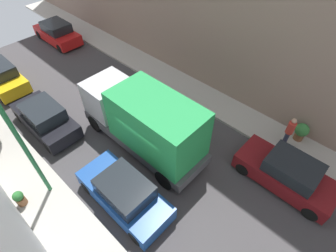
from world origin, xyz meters
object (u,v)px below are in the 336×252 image
(parked_car_right_2, at_px, (57,33))
(pedestrian, at_px, (289,131))
(potted_plant_0, at_px, (19,198))
(parked_car_left_2, at_px, (124,193))
(parked_car_left_3, at_px, (45,118))
(parked_car_right_1, at_px, (287,173))
(delivery_truck, at_px, (144,121))
(parked_car_left_4, at_px, (1,76))
(lamp_post, at_px, (13,129))
(potted_plant_5, at_px, (301,131))

(parked_car_right_2, xyz_separation_m, pedestrian, (2.05, -17.75, 0.35))
(potted_plant_0, bearing_deg, parked_car_left_2, -45.16)
(parked_car_left_2, distance_m, parked_car_left_3, 6.35)
(parked_car_right_2, bearing_deg, parked_car_right_1, -90.00)
(parked_car_right_2, bearing_deg, potted_plant_0, -126.52)
(parked_car_left_3, relative_size, potted_plant_0, 5.39)
(parked_car_right_2, bearing_deg, delivery_truck, -101.93)
(parked_car_left_3, xyz_separation_m, pedestrian, (7.45, -9.73, 0.35))
(parked_car_left_4, xyz_separation_m, lamp_post, (-1.90, -8.97, 3.24))
(delivery_truck, bearing_deg, parked_car_left_4, 104.84)
(parked_car_left_4, height_order, parked_car_right_2, same)
(parked_car_left_2, bearing_deg, parked_car_left_3, 90.00)
(parked_car_left_2, relative_size, potted_plant_0, 5.39)
(parked_car_right_1, xyz_separation_m, delivery_truck, (-2.70, 5.94, 1.07))
(parked_car_right_1, distance_m, pedestrian, 2.29)
(potted_plant_5, bearing_deg, delivery_truck, 136.11)
(parked_car_left_2, bearing_deg, lamp_post, 124.09)
(parked_car_right_2, height_order, potted_plant_5, parked_car_right_2)
(parked_car_left_3, distance_m, delivery_truck, 5.57)
(delivery_truck, height_order, lamp_post, lamp_post)
(parked_car_left_3, bearing_deg, pedestrian, -52.56)
(delivery_truck, bearing_deg, parked_car_right_2, 78.07)
(parked_car_left_4, bearing_deg, potted_plant_0, -108.94)
(potted_plant_0, height_order, potted_plant_5, potted_plant_5)
(pedestrian, height_order, lamp_post, lamp_post)
(parked_car_left_2, distance_m, parked_car_right_2, 15.35)
(parked_car_right_1, height_order, parked_car_right_2, same)
(delivery_truck, height_order, potted_plant_0, delivery_truck)
(parked_car_right_2, xyz_separation_m, delivery_truck, (-2.70, -12.78, 1.07))
(parked_car_left_2, xyz_separation_m, parked_car_left_3, (0.00, 6.35, 0.00))
(pedestrian, bearing_deg, parked_car_right_1, -154.79)
(potted_plant_5, xyz_separation_m, lamp_post, (-10.16, 6.56, 3.26))
(parked_car_right_2, height_order, lamp_post, lamp_post)
(parked_car_left_4, bearing_deg, pedestrian, -63.83)
(parked_car_left_4, relative_size, potted_plant_5, 4.28)
(delivery_truck, bearing_deg, parked_car_left_2, -149.53)
(parked_car_left_4, bearing_deg, parked_car_right_1, -71.48)
(potted_plant_0, distance_m, lamp_post, 3.58)
(parked_car_left_2, xyz_separation_m, parked_car_left_4, (0.00, 11.78, 0.00))
(parked_car_left_4, distance_m, potted_plant_5, 17.59)
(parked_car_right_1, relative_size, potted_plant_5, 4.28)
(parked_car_left_3, relative_size, parked_car_left_4, 1.00)
(parked_car_right_1, relative_size, parked_car_right_2, 1.00)
(parked_car_left_3, height_order, potted_plant_0, parked_car_left_3)
(parked_car_right_1, height_order, delivery_truck, delivery_truck)
(delivery_truck, bearing_deg, pedestrian, -46.31)
(pedestrian, relative_size, potted_plant_0, 2.21)
(parked_car_left_4, xyz_separation_m, potted_plant_0, (-3.00, -8.76, -0.16))
(pedestrian, relative_size, lamp_post, 0.30)
(delivery_truck, relative_size, lamp_post, 1.13)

